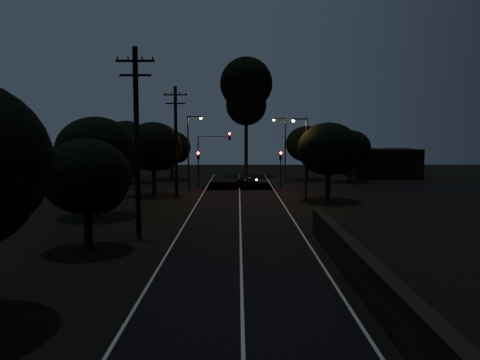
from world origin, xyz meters
name	(u,v)px	position (x,y,z in m)	size (l,w,h in m)	color
ground	(243,359)	(0.00, 0.00, 0.00)	(160.00, 160.00, 0.00)	black
road_surface	(240,199)	(0.00, 31.12, 0.01)	(60.00, 70.00, 0.03)	black
retaining_wall	(474,298)	(7.74, 3.00, 0.62)	(6.93, 26.00, 1.60)	black
utility_pole_mid	(137,140)	(-6.00, 15.00, 5.74)	(2.20, 0.30, 11.00)	black
utility_pole_far	(176,140)	(-6.00, 32.00, 5.48)	(2.20, 0.30, 10.50)	black
tree_left_b	(89,178)	(-7.84, 11.91, 3.78)	(4.59, 4.59, 5.83)	black
tree_left_c	(98,152)	(-10.29, 21.88, 4.73)	(5.80, 5.80, 7.32)	black
tree_left_d	(155,148)	(-8.30, 33.88, 4.69)	(5.71, 5.71, 7.24)	black
tree_far_nw	(173,148)	(-8.82, 49.90, 4.18)	(5.10, 5.10, 6.46)	black
tree_far_w	(128,143)	(-13.79, 45.88, 5.01)	(6.04, 6.04, 7.71)	black
tree_far_ne	(309,145)	(9.20, 49.89, 4.61)	(5.64, 5.64, 7.13)	black
tree_far_e	(352,148)	(14.18, 46.90, 4.24)	(5.16, 5.16, 6.55)	black
tree_right_a	(331,150)	(8.20, 29.89, 4.61)	(5.59, 5.59, 7.10)	black
tall_pine	(246,91)	(1.00, 55.00, 12.19)	(7.43, 7.43, 16.89)	black
building_left	(94,162)	(-20.00, 52.00, 2.20)	(10.00, 8.00, 4.40)	black
building_right	(382,163)	(20.00, 53.00, 2.00)	(9.00, 7.00, 4.00)	black
signal_left	(198,163)	(-4.60, 39.99, 2.84)	(0.28, 0.35, 4.10)	black
signal_right	(281,163)	(4.60, 39.99, 2.84)	(0.28, 0.35, 4.10)	black
signal_mast	(213,149)	(-2.91, 39.99, 4.34)	(3.70, 0.35, 6.25)	black
streetlight_a	(190,147)	(-5.31, 38.00, 4.64)	(1.66, 0.26, 8.00)	black
streetlight_b	(284,146)	(5.31, 44.00, 4.64)	(1.66, 0.26, 8.00)	black
streetlight_c	(304,153)	(5.83, 30.00, 4.35)	(1.46, 0.26, 7.50)	black
car	(246,181)	(0.79, 41.42, 0.64)	(1.52, 3.78, 1.29)	black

